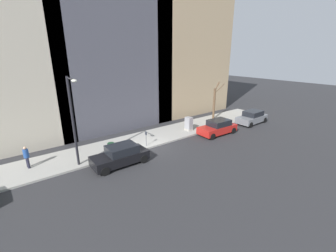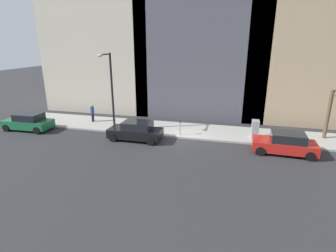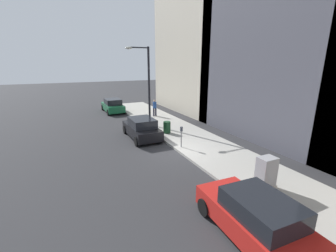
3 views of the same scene
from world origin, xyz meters
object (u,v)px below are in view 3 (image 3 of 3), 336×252
Objects in this scene: parked_car_green at (113,106)px; streetlamp at (146,80)px; parked_car_red at (257,218)px; utility_box at (266,174)px; trash_bin at (167,127)px; office_tower_right at (223,34)px; parking_meter at (181,135)px; pedestrian_near_meter at (155,107)px; parked_car_black at (142,128)px.

streetlamp is at bearing -80.75° from parked_car_green.
parked_car_green is at bearing 92.05° from parked_car_red.
trash_bin is (-0.40, 9.05, -0.25)m from utility_box.
office_tower_right is (10.26, 16.43, 7.77)m from utility_box.
trash_bin is at bearing 92.53° from utility_box.
parking_meter is 0.81× the size of pedestrian_near_meter.
parked_car_red is 3.16× the size of parking_meter.
parking_meter is 1.50× the size of trash_bin.
pedestrian_near_meter is at bearing -54.22° from parked_car_green.
utility_box is 0.86× the size of pedestrian_near_meter.
trash_bin is at bearing -80.11° from parked_car_green.
parked_car_red is 17.06m from pedestrian_near_meter.
streetlamp is 4.44m from trash_bin.
pedestrian_near_meter is at bearing -170.55° from office_tower_right.
office_tower_right is (11.11, 10.51, 7.64)m from parking_meter.
streetlamp is at bearing -157.81° from office_tower_right.
trash_bin is (0.45, 3.13, -0.38)m from parking_meter.
parked_car_black is at bearing 115.43° from parking_meter.
streetlamp is at bearing 86.31° from parked_car_red.
parked_car_red is 0.25× the size of office_tower_right.
utility_box is (0.85, -5.92, -0.13)m from parking_meter.
parked_car_red and parked_car_black have the same top height.
parked_car_green is 0.65× the size of streetlamp.
office_tower_right reaches higher than pedestrian_near_meter.
parked_car_red is 11.08m from trash_bin.
parked_car_black is at bearing 92.05° from parked_car_red.
trash_bin is 15.24m from office_tower_right.
parked_car_black is 6.62m from pedestrian_near_meter.
parking_meter is 0.08× the size of office_tower_right.
trash_bin is 0.54× the size of pedestrian_near_meter.
parked_car_red is at bearing -91.14° from parked_car_green.
parked_car_red reaches higher than parking_meter.
parking_meter is at bearing 80.69° from parked_car_red.
parking_meter is at bearing -84.50° from parked_car_green.
parked_car_black is at bearing 104.66° from utility_box.
streetlamp is at bearing 62.87° from parked_car_black.
pedestrian_near_meter reaches higher than parked_car_black.
office_tower_right reaches higher than parking_meter.
office_tower_right is at bearing 30.25° from parked_car_black.
utility_box reaches higher than parked_car_black.
parking_meter is 9.14m from pedestrian_near_meter.
office_tower_right is at bearing 58.01° from utility_box.
utility_box is at bearing -81.83° from parking_meter.
parked_car_green is at bearing 100.22° from streetlamp.
parked_car_red is 21.16m from parked_car_green.
parked_car_red is 23.60m from office_tower_right.
parking_meter reaches higher than trash_bin.
parking_meter is 3.19m from trash_bin.
utility_box reaches higher than parked_car_green.
streetlamp is 0.38× the size of office_tower_right.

